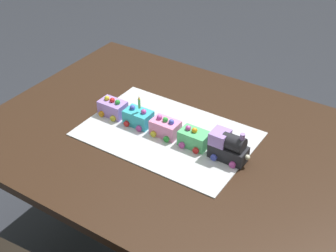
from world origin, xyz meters
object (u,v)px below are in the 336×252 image
at_px(cake_car_hopper_lavender, 113,108).
at_px(birthday_candle, 139,102).
at_px(cake_car_tanker_mint_green, 194,138).
at_px(cake_car_flatbed_turquoise, 138,117).
at_px(cake_car_gondola_bubblegum, 165,127).
at_px(cake_locomotive, 228,147).
at_px(dining_table, 178,162).

xyz_separation_m(cake_car_hopper_lavender, birthday_candle, (-0.12, -0.00, 0.07)).
height_order(cake_car_tanker_mint_green, cake_car_flatbed_turquoise, same).
bearing_deg(cake_car_gondola_bubblegum, cake_locomotive, -180.00).
distance_m(dining_table, cake_locomotive, 0.25).
bearing_deg(cake_locomotive, cake_car_hopper_lavender, 0.00).
bearing_deg(cake_car_hopper_lavender, cake_locomotive, -180.00).
relative_size(cake_car_gondola_bubblegum, cake_car_hopper_lavender, 1.00).
bearing_deg(cake_car_tanker_mint_green, cake_car_flatbed_turquoise, 0.00).
height_order(cake_car_flatbed_turquoise, cake_car_hopper_lavender, same).
height_order(dining_table, cake_car_hopper_lavender, cake_car_hopper_lavender).
xyz_separation_m(dining_table, cake_car_gondola_bubblegum, (0.05, 0.01, 0.14)).
bearing_deg(dining_table, birthday_candle, 2.60).
relative_size(dining_table, birthday_candle, 28.45).
height_order(cake_locomotive, birthday_candle, birthday_candle).
relative_size(cake_car_gondola_bubblegum, cake_car_flatbed_turquoise, 1.00).
distance_m(cake_car_gondola_bubblegum, cake_car_hopper_lavender, 0.24).
bearing_deg(birthday_candle, cake_locomotive, -180.00).
distance_m(cake_car_gondola_bubblegum, cake_car_flatbed_turquoise, 0.12).
xyz_separation_m(cake_car_tanker_mint_green, cake_car_gondola_bubblegum, (0.12, 0.00, 0.00)).
relative_size(cake_locomotive, cake_car_tanker_mint_green, 1.40).
distance_m(dining_table, cake_car_hopper_lavender, 0.32).
bearing_deg(birthday_candle, cake_car_flatbed_turquoise, 0.00).
bearing_deg(cake_locomotive, cake_car_gondola_bubblegum, 0.00).
xyz_separation_m(cake_car_tanker_mint_green, cake_car_hopper_lavender, (0.35, 0.00, 0.00)).
bearing_deg(cake_car_flatbed_turquoise, cake_car_hopper_lavender, 0.00).
bearing_deg(dining_table, cake_locomotive, 177.91).
distance_m(cake_locomotive, cake_car_hopper_lavender, 0.48).
relative_size(cake_locomotive, cake_car_hopper_lavender, 1.40).
bearing_deg(cake_car_tanker_mint_green, birthday_candle, -0.00).
bearing_deg(cake_car_gondola_bubblegum, dining_table, -171.50).
distance_m(cake_car_flatbed_turquoise, birthday_candle, 0.07).
bearing_deg(cake_car_tanker_mint_green, cake_car_hopper_lavender, 0.00).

